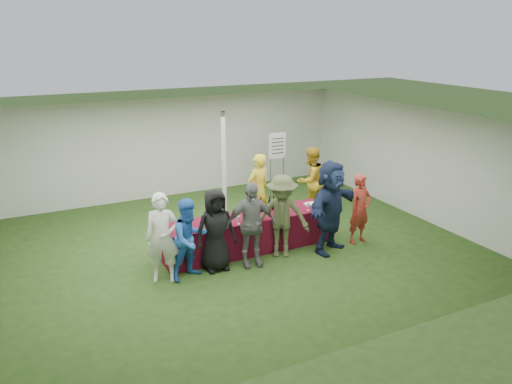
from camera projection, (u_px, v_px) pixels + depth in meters
name	position (u px, v px, depth m)	size (l,w,h in m)	color
ground	(225.00, 248.00, 10.58)	(60.00, 60.00, 0.00)	#284719
tent	(224.00, 171.00, 11.40)	(10.00, 10.00, 10.00)	white
serving_table	(247.00, 233.00, 10.40)	(3.60, 0.80, 0.75)	maroon
wine_bottles	(269.00, 205.00, 10.58)	(0.64, 0.10, 0.32)	black
wine_glasses	(229.00, 219.00, 9.80)	(2.79, 0.14, 0.16)	silver
water_bottle	(247.00, 210.00, 10.33)	(0.07, 0.07, 0.23)	silver
bar_towel	(310.00, 204.00, 10.97)	(0.25, 0.18, 0.03)	white
dump_bucket	(319.00, 204.00, 10.75)	(0.23, 0.23, 0.18)	slate
wine_list_sign	(277.00, 151.00, 13.43)	(0.50, 0.03, 1.80)	slate
staff_pourer	(258.00, 190.00, 11.60)	(0.63, 0.41, 1.73)	yellow
staff_back	(310.00, 181.00, 12.37)	(0.83, 0.64, 1.70)	gold
customer_0	(163.00, 238.00, 9.00)	(0.61, 0.40, 1.68)	silver
customer_1	(190.00, 239.00, 9.13)	(0.75, 0.58, 1.54)	blue
customer_2	(216.00, 230.00, 9.43)	(0.79, 0.51, 1.62)	black
customer_3	(251.00, 225.00, 9.58)	(1.00, 0.41, 1.70)	slate
customer_4	(282.00, 216.00, 9.98)	(1.11, 0.64, 1.72)	#474F2D
customer_5	(331.00, 207.00, 10.18)	(1.80, 0.57, 1.95)	#192544
customer_6	(360.00, 209.00, 10.67)	(0.56, 0.37, 1.53)	#A82E23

